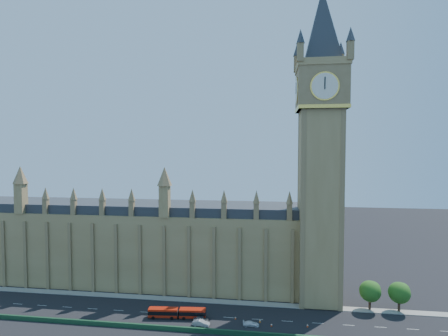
# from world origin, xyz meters

# --- Properties ---
(ground) EXTENTS (400.00, 400.00, 0.00)m
(ground) POSITION_xyz_m (0.00, 0.00, 0.00)
(ground) COLOR black
(ground) RESTS_ON ground
(palace_westminster) EXTENTS (120.00, 20.00, 28.00)m
(palace_westminster) POSITION_xyz_m (-25.00, 22.00, 13.86)
(palace_westminster) COLOR olive
(palace_westminster) RESTS_ON ground
(elizabeth_tower) EXTENTS (20.59, 20.59, 105.00)m
(elizabeth_tower) POSITION_xyz_m (38.00, 13.99, 54.56)
(elizabeth_tower) COLOR olive
(elizabeth_tower) RESTS_ON ground
(bridge_parapet) EXTENTS (160.00, 0.60, 1.20)m
(bridge_parapet) POSITION_xyz_m (0.00, -9.00, 0.60)
(bridge_parapet) COLOR #1E4C2D
(bridge_parapet) RESTS_ON ground
(kerb_north) EXTENTS (160.00, 3.00, 0.16)m
(kerb_north) POSITION_xyz_m (0.00, 9.50, 0.08)
(kerb_north) COLOR gray
(kerb_north) RESTS_ON ground
(tree_east_near) EXTENTS (6.00, 6.00, 8.50)m
(tree_east_near) POSITION_xyz_m (52.22, 10.08, 5.64)
(tree_east_near) COLOR #382619
(tree_east_near) RESTS_ON ground
(tree_east_far) EXTENTS (6.00, 6.00, 8.50)m
(tree_east_far) POSITION_xyz_m (60.22, 10.08, 5.64)
(tree_east_far) COLOR #382619
(tree_east_far) RESTS_ON ground
(red_bus) EXTENTS (15.95, 3.75, 2.69)m
(red_bus) POSITION_xyz_m (-2.01, -2.24, 1.42)
(red_bus) COLOR #AE1D0B
(red_bus) RESTS_ON ground
(car_grey) EXTENTS (4.22, 2.03, 1.39)m
(car_grey) POSITION_xyz_m (4.98, -3.35, 0.70)
(car_grey) COLOR #404448
(car_grey) RESTS_ON ground
(car_silver) EXTENTS (4.67, 1.94, 1.50)m
(car_silver) POSITION_xyz_m (5.38, -5.56, 0.75)
(car_silver) COLOR #9A9CA1
(car_silver) RESTS_ON ground
(car_white) EXTENTS (4.24, 1.73, 1.23)m
(car_white) POSITION_xyz_m (18.42, -3.97, 0.62)
(car_white) COLOR white
(car_white) RESTS_ON ground
(cone_a) EXTENTS (0.54, 0.54, 0.74)m
(cone_a) POSITION_xyz_m (23.77, -3.35, 0.36)
(cone_a) COLOR black
(cone_a) RESTS_ON ground
(cone_b) EXTENTS (0.62, 0.62, 0.75)m
(cone_b) POSITION_xyz_m (20.69, -1.56, 0.37)
(cone_b) COLOR black
(cone_b) RESTS_ON ground
(cone_c) EXTENTS (0.57, 0.57, 0.71)m
(cone_c) POSITION_xyz_m (14.00, -0.78, 0.35)
(cone_c) COLOR black
(cone_c) RESTS_ON ground
(cone_d) EXTENTS (0.61, 0.61, 0.80)m
(cone_d) POSITION_xyz_m (33.11, -2.49, 0.40)
(cone_d) COLOR black
(cone_d) RESTS_ON ground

